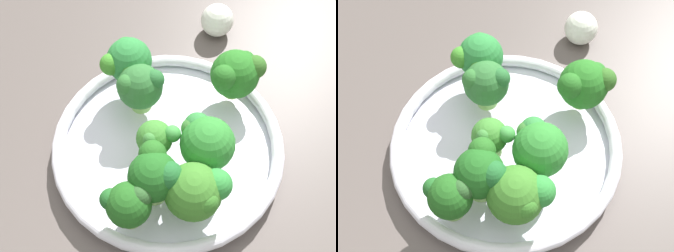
{
  "view_description": "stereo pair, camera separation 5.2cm",
  "coord_description": "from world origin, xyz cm",
  "views": [
    {
      "loc": [
        18.49,
        18.78,
        49.52
      ],
      "look_at": [
        -2.57,
        -1.09,
        5.84
      ],
      "focal_mm": 47.31,
      "sensor_mm": 36.0,
      "label": 1
    },
    {
      "loc": [
        14.57,
        22.24,
        49.52
      ],
      "look_at": [
        -2.57,
        -1.09,
        5.84
      ],
      "focal_mm": 47.31,
      "sensor_mm": 36.0,
      "label": 2
    }
  ],
  "objects": [
    {
      "name": "broccoli_floret_2",
      "position": [
        3.65,
        2.91,
        7.36
      ],
      "size": [
        5.88,
        6.21,
        7.34
      ],
      "color": "#92C363",
      "rests_on": "bowl"
    },
    {
      "name": "bowl",
      "position": [
        -2.57,
        -1.09,
        1.45
      ],
      "size": [
        29.07,
        29.07,
        2.84
      ],
      "color": "silver",
      "rests_on": "ground_plane"
    },
    {
      "name": "ground_plane",
      "position": [
        0.0,
        0.0,
        -1.25
      ],
      "size": [
        130.0,
        130.0,
        2.5
      ],
      "primitive_type": "cube",
      "color": "#5A504C"
    },
    {
      "name": "broccoli_floret_1",
      "position": [
        -4.03,
        -7.33,
        6.86
      ],
      "size": [
        5.74,
        6.31,
        6.81
      ],
      "color": "#7FB657",
      "rests_on": "bowl"
    },
    {
      "name": "broccoli_floret_6",
      "position": [
        -5.5,
        -10.89,
        7.4
      ],
      "size": [
        6.64,
        5.91,
        7.51
      ],
      "color": "#A2C76F",
      "rests_on": "bowl"
    },
    {
      "name": "broccoli_floret_7",
      "position": [
        -3.47,
        3.89,
        6.8
      ],
      "size": [
        6.35,
        6.98,
        7.14
      ],
      "color": "#99D374",
      "rests_on": "bowl"
    },
    {
      "name": "broccoli_floret_5",
      "position": [
        7.7,
        2.9,
        6.39
      ],
      "size": [
        4.98,
        5.36,
        6.11
      ],
      "color": "#8EBD65",
      "rests_on": "bowl"
    },
    {
      "name": "broccoli_floret_0",
      "position": [
        -13.76,
        0.43,
        6.76
      ],
      "size": [
        7.35,
        6.24,
        6.84
      ],
      "color": "#9BCF61",
      "rests_on": "bowl"
    },
    {
      "name": "garlic_bulb",
      "position": [
        -23.34,
        -10.42,
        2.49
      ],
      "size": [
        4.98,
        4.98,
        4.98
      ],
      "primitive_type": "sphere",
      "color": "white",
      "rests_on": "ground_plane"
    },
    {
      "name": "broccoli_floret_4",
      "position": [
        -0.39,
        -0.68,
        6.19
      ],
      "size": [
        4.37,
        4.7,
        5.72
      ],
      "color": "#98C962",
      "rests_on": "bowl"
    },
    {
      "name": "broccoli_floret_3",
      "position": [
        1.85,
        7.25,
        6.69
      ],
      "size": [
        6.87,
        6.38,
        6.95
      ],
      "color": "#77BB4D",
      "rests_on": "bowl"
    }
  ]
}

